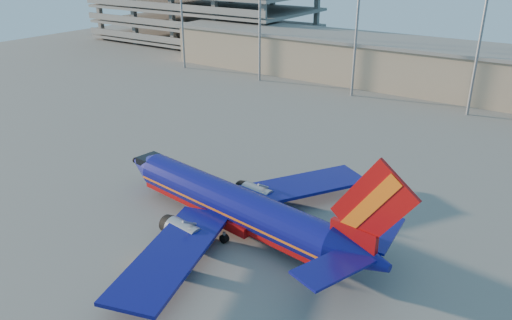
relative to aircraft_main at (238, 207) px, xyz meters
The scene contains 4 objects.
ground 6.59m from the aircraft_main, 149.29° to the left, with size 220.00×220.00×0.00m, color slate.
terminal_building 61.34m from the aircraft_main, 85.58° to the left, with size 122.00×16.00×8.50m.
aircraft_main is the anchor object (origin of this frame).
baggage_tug 9.28m from the aircraft_main, 104.26° to the right, with size 2.51×1.97×1.58m.
Camera 1 is at (29.67, -36.20, 24.79)m, focal length 35.00 mm.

